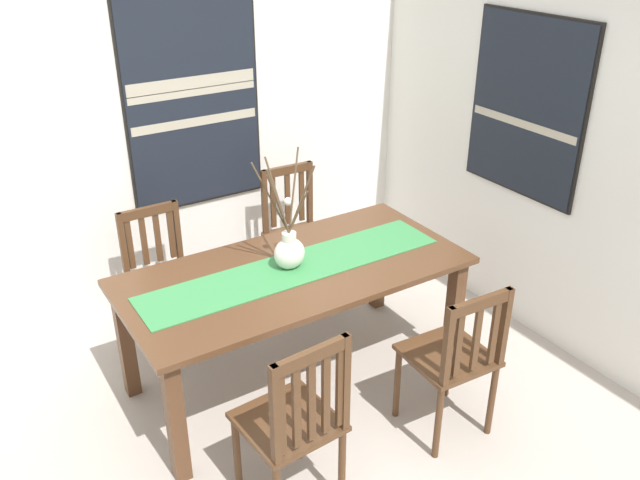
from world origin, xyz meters
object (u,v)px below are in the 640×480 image
at_px(dining_table, 295,284).
at_px(chair_2, 296,421).
at_px(painting_on_back_wall, 193,104).
at_px(chair_1, 297,232).
at_px(painting_on_side_wall, 527,107).
at_px(chair_0, 454,358).
at_px(chair_3, 162,274).
at_px(centerpiece_vase, 289,249).

bearing_deg(dining_table, chair_2, -120.22).
bearing_deg(painting_on_back_wall, chair_1, -36.15).
bearing_deg(chair_1, painting_on_side_wall, -41.83).
height_order(chair_1, painting_on_side_wall, painting_on_side_wall).
bearing_deg(chair_2, painting_on_back_wall, 77.61).
distance_m(chair_1, painting_on_side_wall, 1.75).
height_order(chair_0, chair_3, chair_0).
height_order(painting_on_back_wall, painting_on_side_wall, painting_on_back_wall).
xyz_separation_m(centerpiece_vase, chair_0, (0.48, -0.87, -0.39)).
xyz_separation_m(dining_table, painting_on_back_wall, (-0.03, 1.24, 0.76)).
distance_m(dining_table, chair_0, 0.98).
bearing_deg(painting_on_back_wall, chair_3, -137.62).
distance_m(dining_table, chair_1, 1.00).
distance_m(chair_2, painting_on_back_wall, 2.31).
xyz_separation_m(chair_1, chair_2, (-1.00, -1.68, 0.02)).
height_order(chair_0, painting_on_side_wall, painting_on_side_wall).
bearing_deg(chair_3, dining_table, -57.18).
distance_m(centerpiece_vase, chair_2, 1.05).
height_order(dining_table, chair_1, chair_1).
distance_m(chair_1, painting_on_back_wall, 1.14).
height_order(centerpiece_vase, painting_on_side_wall, painting_on_side_wall).
height_order(chair_3, painting_on_side_wall, painting_on_side_wall).
xyz_separation_m(painting_on_back_wall, painting_on_side_wall, (1.63, -1.37, 0.06)).
relative_size(centerpiece_vase, chair_1, 0.72).
height_order(centerpiece_vase, chair_1, centerpiece_vase).
distance_m(dining_table, chair_2, 0.98).
relative_size(dining_table, centerpiece_vase, 2.85).
distance_m(chair_3, painting_on_back_wall, 1.13).
distance_m(chair_0, painting_on_side_wall, 1.66).
bearing_deg(chair_0, dining_table, 118.73).
relative_size(painting_on_back_wall, painting_on_side_wall, 1.25).
distance_m(dining_table, chair_3, 0.96).
distance_m(chair_0, chair_2, 0.95).
xyz_separation_m(centerpiece_vase, chair_1, (0.52, 0.82, -0.38)).
bearing_deg(painting_on_side_wall, chair_3, 156.24).
bearing_deg(dining_table, chair_0, -61.27).
height_order(chair_1, painting_on_back_wall, painting_on_back_wall).
distance_m(centerpiece_vase, chair_3, 1.00).
relative_size(chair_0, chair_2, 0.94).
relative_size(centerpiece_vase, chair_0, 0.74).
bearing_deg(painting_on_side_wall, painting_on_back_wall, 139.96).
xyz_separation_m(chair_0, painting_on_back_wall, (-0.50, 2.08, 0.93)).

